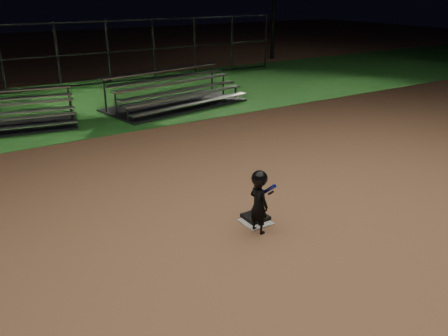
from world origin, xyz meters
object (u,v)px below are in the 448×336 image
at_px(child_batter, 259,200).
at_px(bleacher_right, 176,99).
at_px(home_plate, 256,222).
at_px(batting_tee, 256,212).
at_px(bleacher_left, 2,122).

xyz_separation_m(child_batter, bleacher_right, (2.64, 8.23, -0.33)).
height_order(home_plate, bleacher_right, bleacher_right).
distance_m(batting_tee, bleacher_right, 8.25).
distance_m(child_batter, bleacher_left, 8.87).
bearing_deg(child_batter, home_plate, -41.06).
relative_size(batting_tee, bleacher_right, 0.13).
bearing_deg(child_batter, bleacher_left, 5.05).
distance_m(home_plate, batting_tee, 0.16).
bearing_deg(batting_tee, bleacher_right, 72.83).
bearing_deg(bleacher_right, bleacher_left, 167.00).
bearing_deg(bleacher_left, bleacher_right, 7.82).
bearing_deg(child_batter, bleacher_right, -30.09).
xyz_separation_m(home_plate, batting_tee, (0.06, 0.09, 0.12)).
bearing_deg(child_batter, batting_tee, -42.23).
height_order(child_batter, bleacher_right, bleacher_right).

